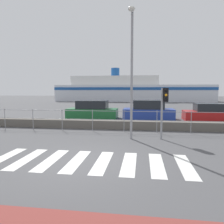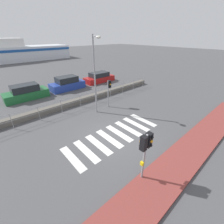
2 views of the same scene
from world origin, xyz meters
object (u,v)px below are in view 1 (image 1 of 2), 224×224
traffic_light_far (164,102)px  parked_car_green (92,111)px  parked_car_blue (148,111)px  parked_car_red (212,113)px  streetlamp (132,61)px  ferry_boat (129,91)px

traffic_light_far → parked_car_green: bearing=125.6°
parked_car_blue → parked_car_red: parked_car_blue is taller
streetlamp → parked_car_red: bearing=51.7°
parked_car_green → parked_car_blue: parked_car_blue is taller
streetlamp → parked_car_green: (-3.69, 7.65, -3.15)m
traffic_light_far → parked_car_red: bearing=58.8°
traffic_light_far → parked_car_green: (-5.28, 7.37, -1.21)m
ferry_boat → parked_car_green: (-1.46, -29.53, -1.62)m
parked_car_green → ferry_boat: bearing=87.2°
ferry_boat → parked_car_blue: 29.76m
parked_car_green → parked_car_red: bearing=0.0°
traffic_light_far → parked_car_blue: traffic_light_far is taller
parked_car_blue → ferry_boat: bearing=96.3°
ferry_boat → traffic_light_far: bearing=-84.1°
parked_car_blue → parked_car_red: bearing=0.0°
ferry_boat → streetlamp: bearing=-86.6°
parked_car_blue → parked_car_red: size_ratio=0.94×
ferry_boat → parked_car_blue: bearing=-83.7°
ferry_boat → parked_car_blue: (3.28, -29.53, -1.60)m
streetlamp → parked_car_blue: streetlamp is taller
traffic_light_far → ferry_boat: 37.10m
ferry_boat → parked_car_red: bearing=-74.3°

